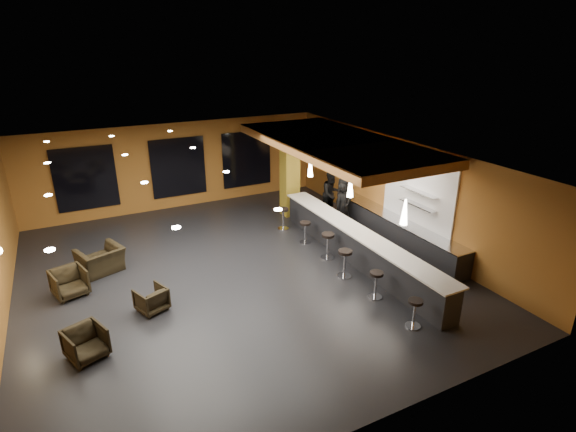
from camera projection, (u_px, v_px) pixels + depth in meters
name	position (u px, v px, depth m)	size (l,w,h in m)	color
floor	(237.00, 274.00, 13.58)	(12.00, 13.00, 0.10)	black
ceiling	(231.00, 158.00, 12.25)	(12.00, 13.00, 0.10)	black
wall_back	(178.00, 166.00, 18.35)	(12.00, 0.10, 3.50)	#915920
wall_front	(372.00, 349.00, 7.48)	(12.00, 0.10, 3.50)	#915920
wall_right	(399.00, 189.00, 15.46)	(0.10, 13.00, 3.50)	#915920
wood_soffit	(335.00, 143.00, 14.84)	(3.60, 8.00, 0.28)	#AA6B31
window_left	(86.00, 179.00, 16.80)	(2.20, 0.06, 2.40)	black
window_center	(178.00, 167.00, 18.27)	(2.20, 0.06, 2.40)	black
window_right	(247.00, 159.00, 19.54)	(2.20, 0.06, 2.40)	black
tile_backsplash	(418.00, 191.00, 14.50)	(0.06, 3.20, 2.40)	white
bar_counter	(356.00, 247.00, 14.08)	(0.60, 8.00, 1.00)	black
bar_top	(357.00, 231.00, 13.89)	(0.78, 8.10, 0.05)	silver
prep_counter	(396.00, 231.00, 15.36)	(0.70, 6.00, 0.86)	black
prep_top	(397.00, 219.00, 15.20)	(0.72, 6.00, 0.03)	silver
wall_shelf_lower	(418.00, 205.00, 14.42)	(0.30, 1.50, 0.03)	silver
wall_shelf_upper	(419.00, 192.00, 14.26)	(0.30, 1.50, 0.03)	silver
column	(290.00, 172.00, 17.44)	(0.60, 0.60, 3.50)	olive
pendant_0	(405.00, 212.00, 11.74)	(0.20, 0.20, 0.70)	white
pendant_1	(350.00, 186.00, 13.82)	(0.20, 0.20, 0.70)	white
pendant_2	(310.00, 167.00, 15.89)	(0.20, 0.20, 0.70)	white
staff_a	(343.00, 207.00, 16.36)	(0.64, 0.42, 1.74)	black
staff_b	(331.00, 194.00, 17.50)	(0.92, 0.72, 1.89)	black
staff_c	(343.00, 201.00, 16.78)	(0.90, 0.58, 1.83)	black
armchair_a	(86.00, 343.00, 9.82)	(0.77, 0.80, 0.73)	black
armchair_b	(151.00, 299.00, 11.56)	(0.69, 0.71, 0.65)	black
armchair_c	(69.00, 283.00, 12.22)	(0.83, 0.85, 0.78)	black
armchair_d	(101.00, 260.00, 13.46)	(1.20, 1.04, 0.78)	black
bar_stool_0	(415.00, 310.00, 10.83)	(0.38, 0.38, 0.75)	silver
bar_stool_1	(376.00, 281.00, 12.07)	(0.39, 0.39, 0.77)	silver
bar_stool_2	(345.00, 260.00, 13.12)	(0.43, 0.43, 0.85)	silver
bar_stool_3	(328.00, 243.00, 14.25)	(0.43, 0.43, 0.85)	silver
bar_stool_4	(305.00, 230.00, 15.36)	(0.39, 0.39, 0.77)	silver
bar_stool_5	(283.00, 216.00, 16.48)	(0.41, 0.41, 0.81)	silver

